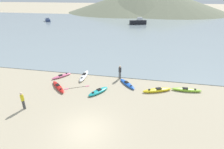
# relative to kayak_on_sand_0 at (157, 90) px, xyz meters

# --- Properties ---
(ground_plane) EXTENTS (400.00, 400.00, 0.00)m
(ground_plane) POSITION_rel_kayak_on_sand_0_xyz_m (-5.68, -7.19, -0.16)
(ground_plane) COLOR tan
(bay_water) EXTENTS (160.00, 70.00, 0.06)m
(bay_water) POSITION_rel_kayak_on_sand_0_xyz_m (-5.68, 37.63, -0.13)
(bay_water) COLOR gray
(bay_water) RESTS_ON ground_plane
(far_hill_left) EXTENTS (64.80, 64.80, 9.94)m
(far_hill_left) POSITION_rel_kayak_on_sand_0_xyz_m (-15.74, 91.64, 4.80)
(far_hill_left) COLOR #6B7056
(far_hill_left) RESTS_ON ground_plane
(far_hill_midright) EXTENTS (69.88, 69.88, 11.51)m
(far_hill_midright) POSITION_rel_kayak_on_sand_0_xyz_m (6.39, 94.71, 5.59)
(far_hill_midright) COLOR #6B7056
(far_hill_midright) RESTS_ON ground_plane
(kayak_on_sand_0) EXTENTS (3.31, 1.93, 0.37)m
(kayak_on_sand_0) POSITION_rel_kayak_on_sand_0_xyz_m (0.00, 0.00, 0.00)
(kayak_on_sand_0) COLOR yellow
(kayak_on_sand_0) RESTS_ON ground_plane
(kayak_on_sand_1) EXTENTS (0.95, 3.40, 0.39)m
(kayak_on_sand_1) POSITION_rel_kayak_on_sand_0_xyz_m (-9.01, 1.90, 0.01)
(kayak_on_sand_1) COLOR white
(kayak_on_sand_1) RESTS_ON ground_plane
(kayak_on_sand_2) EXTENTS (2.09, 2.61, 0.36)m
(kayak_on_sand_2) POSITION_rel_kayak_on_sand_0_xyz_m (-6.20, -1.49, -0.01)
(kayak_on_sand_2) COLOR teal
(kayak_on_sand_2) RESTS_ON ground_plane
(kayak_on_sand_3) EXTENTS (2.76, 2.74, 0.37)m
(kayak_on_sand_3) POSITION_rel_kayak_on_sand_0_xyz_m (-10.88, -1.41, -0.00)
(kayak_on_sand_3) COLOR red
(kayak_on_sand_3) RESTS_ON ground_plane
(kayak_on_sand_4) EXTENTS (3.16, 0.78, 0.36)m
(kayak_on_sand_4) POSITION_rel_kayak_on_sand_0_xyz_m (3.16, 0.71, -0.01)
(kayak_on_sand_4) COLOR #8CCC2D
(kayak_on_sand_4) RESTS_ON ground_plane
(kayak_on_sand_5) EXTENTS (2.04, 2.45, 0.32)m
(kayak_on_sand_5) POSITION_rel_kayak_on_sand_0_xyz_m (-11.83, 1.36, -0.02)
(kayak_on_sand_5) COLOR #E5668C
(kayak_on_sand_5) RESTS_ON ground_plane
(kayak_on_sand_6) EXTENTS (2.34, 2.68, 0.33)m
(kayak_on_sand_6) POSITION_rel_kayak_on_sand_0_xyz_m (-3.36, 0.87, -0.02)
(kayak_on_sand_6) COLOR blue
(kayak_on_sand_6) RESTS_ON ground_plane
(person_near_foreground) EXTENTS (0.35, 0.29, 1.72)m
(person_near_foreground) POSITION_rel_kayak_on_sand_0_xyz_m (-12.13, -5.61, 0.82)
(person_near_foreground) COLOR #4C4C4C
(person_near_foreground) RESTS_ON ground_plane
(person_near_waterline) EXTENTS (0.35, 0.31, 1.74)m
(person_near_waterline) POSITION_rel_kayak_on_sand_0_xyz_m (-4.47, 2.36, 0.83)
(person_near_waterline) COLOR #4C4C4C
(person_near_waterline) RESTS_ON ground_plane
(moored_boat_1) EXTENTS (5.86, 3.06, 2.31)m
(moored_boat_1) POSITION_rel_kayak_on_sand_0_xyz_m (-4.88, 45.46, 0.70)
(moored_boat_1) COLOR black
(moored_boat_1) RESTS_ON bay_water
(moored_boat_2) EXTENTS (3.61, 4.20, 1.44)m
(moored_boat_2) POSITION_rel_kayak_on_sand_0_xyz_m (-39.28, 46.05, 0.40)
(moored_boat_2) COLOR navy
(moored_boat_2) RESTS_ON bay_water
(loose_paddle) EXTENTS (2.54, 1.47, 0.03)m
(loose_paddle) POSITION_rel_kayak_on_sand_0_xyz_m (-8.86, -0.90, -0.15)
(loose_paddle) COLOR black
(loose_paddle) RESTS_ON ground_plane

